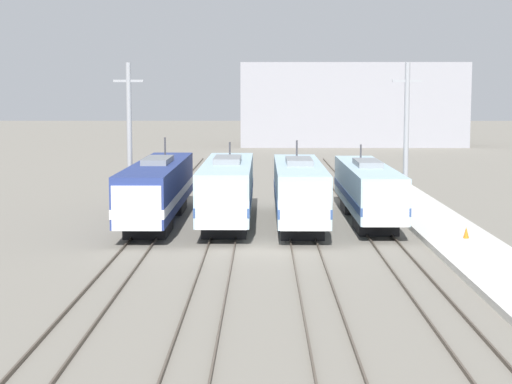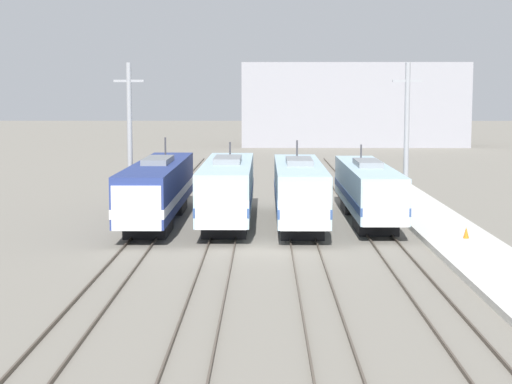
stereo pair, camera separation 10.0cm
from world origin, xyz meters
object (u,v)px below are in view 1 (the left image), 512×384
locomotive_center_right (299,192)px  traffic_cone (466,233)px  locomotive_far_left (157,190)px  catenary_tower_left (129,136)px  catenary_tower_right (406,136)px  locomotive_center_left (227,190)px  locomotive_far_right (368,190)px

locomotive_center_right → traffic_cone: locomotive_center_right is taller
locomotive_far_left → catenary_tower_left: size_ratio=1.84×
locomotive_center_right → catenary_tower_left: catenary_tower_left is taller
catenary_tower_left → catenary_tower_right: same height
locomotive_center_right → catenary_tower_right: catenary_tower_right is taller
catenary_tower_left → catenary_tower_right: (18.80, 0.00, 0.00)m
locomotive_center_left → traffic_cone: size_ratio=27.31×
locomotive_far_right → catenary_tower_right: bearing=52.0°
locomotive_center_left → catenary_tower_left: size_ratio=1.65×
locomotive_far_left → traffic_cone: bearing=-22.2°
locomotive_far_left → locomotive_center_left: size_ratio=1.12×
locomotive_far_left → catenary_tower_right: bearing=15.4°
locomotive_far_left → locomotive_center_right: bearing=-6.9°
locomotive_far_right → traffic_cone: size_ratio=27.95×
locomotive_center_right → traffic_cone: bearing=-34.8°
traffic_cone → locomotive_far_left: bearing=157.8°
locomotive_center_left → locomotive_center_right: size_ratio=1.03×
locomotive_center_right → locomotive_far_right: locomotive_center_right is taller
catenary_tower_right → traffic_cone: 12.74m
locomotive_far_left → catenary_tower_left: catenary_tower_left is taller
catenary_tower_left → traffic_cone: bearing=-30.2°
catenary_tower_right → catenary_tower_left: bearing=180.0°
catenary_tower_right → traffic_cone: (1.41, -11.77, -4.65)m
locomotive_far_left → traffic_cone: size_ratio=30.52×
locomotive_far_left → traffic_cone: locomotive_far_left is taller
catenary_tower_left → traffic_cone: size_ratio=16.59×
locomotive_center_left → locomotive_center_right: locomotive_center_right is taller
catenary_tower_left → traffic_cone: 23.85m
locomotive_center_right → locomotive_center_left: bearing=172.3°
locomotive_center_left → locomotive_far_right: size_ratio=0.98×
traffic_cone → locomotive_center_left: bearing=153.0°
locomotive_center_right → catenary_tower_left: 13.01m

